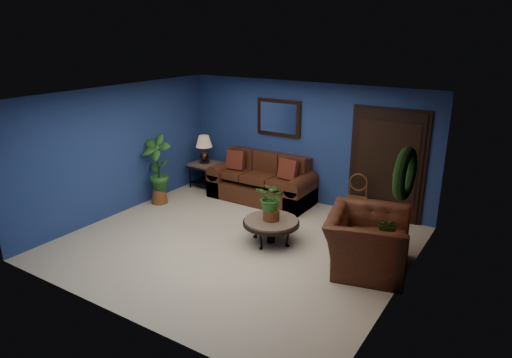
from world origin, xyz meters
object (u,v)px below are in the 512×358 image
Objects in this scene: side_chair at (357,194)px; armchair at (367,241)px; sofa at (263,184)px; table_lamp at (204,146)px; coffee_table at (271,223)px; end_table at (205,168)px.

side_chair is 0.66× the size of armchair.
table_lamp is at bearing -178.76° from sofa.
sofa reaches higher than side_chair.
armchair is at bearing 1.45° from coffee_table.
end_table is (-2.78, 1.68, 0.08)m from coffee_table.
table_lamp reaches higher than armchair.
end_table is at bearing 148.83° from coffee_table.
coffee_table is at bearing -31.17° from end_table.
armchair is (4.45, -1.64, -0.53)m from table_lamp.
table_lamp is (-1.56, -0.03, 0.64)m from sofa.
coffee_table is at bearing -125.82° from side_chair.
sofa is 2.29× the size of coffee_table.
sofa is 1.65× the size of armchair.
end_table is (-1.56, -0.03, 0.11)m from sofa.
coffee_table is at bearing -31.17° from table_lamp.
armchair is (2.89, -1.67, 0.11)m from sofa.
table_lamp is at bearing -45.00° from end_table.
sofa reaches higher than armchair.
table_lamp is 3.66m from side_chair.
table_lamp is 0.69× the size of side_chair.
end_table is 4.74m from armchair.
end_table is 0.46× the size of armchair.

